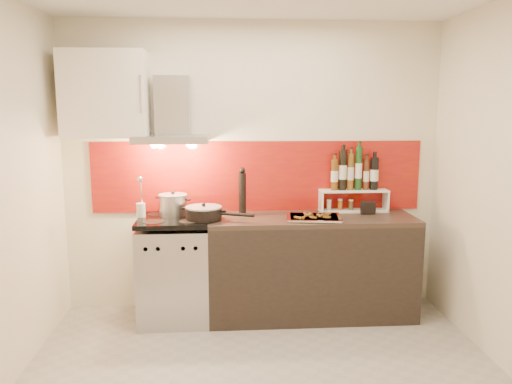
{
  "coord_description": "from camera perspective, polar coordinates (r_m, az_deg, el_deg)",
  "views": [
    {
      "loc": [
        -0.27,
        -3.11,
        1.84
      ],
      "look_at": [
        0.0,
        0.95,
        1.15
      ],
      "focal_mm": 35.0,
      "sensor_mm": 36.0,
      "label": 1
    }
  ],
  "objects": [
    {
      "name": "caddy_box",
      "position": [
        4.56,
        12.68,
        -1.75
      ],
      "size": [
        0.14,
        0.08,
        0.11
      ],
      "primitive_type": "cube",
      "rotation": [
        0.0,
        0.0,
        -0.16
      ],
      "color": "black",
      "rests_on": "counter"
    },
    {
      "name": "range_hood",
      "position": [
        4.37,
        -9.55,
        8.21
      ],
      "size": [
        0.62,
        0.5,
        0.61
      ],
      "color": "#B7B7BA",
      "rests_on": "back_wall"
    },
    {
      "name": "floor",
      "position": [
        3.63,
        1.08,
        -20.88
      ],
      "size": [
        3.4,
        3.4,
        0.0
      ],
      "primitive_type": "plane",
      "color": "#9E9991",
      "rests_on": "ground"
    },
    {
      "name": "range_stove",
      "position": [
        4.46,
        -9.26,
        -8.81
      ],
      "size": [
        0.6,
        0.6,
        0.91
      ],
      "color": "#B7B7BA",
      "rests_on": "ground"
    },
    {
      "name": "baking_tray",
      "position": [
        4.29,
        6.64,
        -2.88
      ],
      "size": [
        0.5,
        0.41,
        0.03
      ],
      "color": "silver",
      "rests_on": "counter"
    },
    {
      "name": "back_wall",
      "position": [
        4.55,
        -0.38,
        2.81
      ],
      "size": [
        3.4,
        0.02,
        2.6
      ],
      "primitive_type": "cube",
      "color": "silver",
      "rests_on": "ground"
    },
    {
      "name": "utensil_jar",
      "position": [
        4.38,
        -13.03,
        -1.52
      ],
      "size": [
        0.08,
        0.12,
        0.37
      ],
      "color": "silver",
      "rests_on": "range_stove"
    },
    {
      "name": "backsplash",
      "position": [
        4.55,
        0.26,
        1.8
      ],
      "size": [
        3.0,
        0.02,
        0.64
      ],
      "primitive_type": "cube",
      "color": "#9A0815",
      "rests_on": "back_wall"
    },
    {
      "name": "upper_cabinet",
      "position": [
        4.45,
        -16.83,
        10.63
      ],
      "size": [
        0.7,
        0.35,
        0.72
      ],
      "primitive_type": "cube",
      "color": "white",
      "rests_on": "back_wall"
    },
    {
      "name": "stock_pot",
      "position": [
        4.42,
        -9.45,
        -1.43
      ],
      "size": [
        0.25,
        0.25,
        0.22
      ],
      "color": "#B7B7BA",
      "rests_on": "range_stove"
    },
    {
      "name": "pepper_mill",
      "position": [
        4.39,
        -1.58,
        -0.02
      ],
      "size": [
        0.07,
        0.07,
        0.42
      ],
      "color": "black",
      "rests_on": "counter"
    },
    {
      "name": "counter",
      "position": [
        4.5,
        6.3,
        -8.42
      ],
      "size": [
        1.8,
        0.6,
        0.9
      ],
      "color": "black",
      "rests_on": "ground"
    },
    {
      "name": "step_shelf",
      "position": [
        4.62,
        11.1,
        1.08
      ],
      "size": [
        0.62,
        0.17,
        0.59
      ],
      "color": "white",
      "rests_on": "counter"
    },
    {
      "name": "saute_pan",
      "position": [
        4.23,
        -5.91,
        -2.37
      ],
      "size": [
        0.58,
        0.32,
        0.14
      ],
      "color": "black",
      "rests_on": "range_stove"
    }
  ]
}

